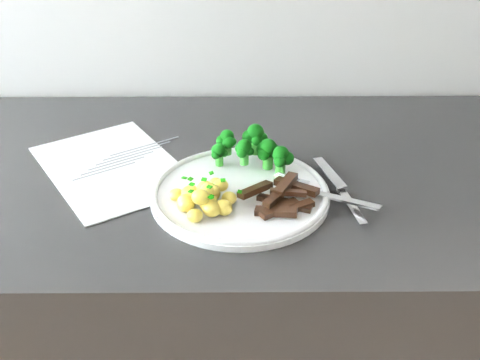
{
  "coord_description": "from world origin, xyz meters",
  "views": [
    {
      "loc": [
        0.11,
        0.86,
        1.36
      ],
      "look_at": [
        0.11,
        1.61,
        0.9
      ],
      "focal_mm": 44.91,
      "sensor_mm": 36.0,
      "label": 1
    }
  ],
  "objects": [
    {
      "name": "recipe_paper",
      "position": [
        -0.09,
        1.7,
        0.87
      ],
      "size": [
        0.31,
        0.33,
        0.0
      ],
      "color": "silver",
      "rests_on": "counter"
    },
    {
      "name": "knife",
      "position": [
        0.26,
        1.59,
        0.88
      ],
      "size": [
        0.06,
        0.18,
        0.02
      ],
      "color": "silver",
      "rests_on": "plate"
    },
    {
      "name": "broccoli",
      "position": [
        0.13,
        1.68,
        0.91
      ],
      "size": [
        0.13,
        0.09,
        0.06
      ],
      "color": "#22691A",
      "rests_on": "plate"
    },
    {
      "name": "beef_strips",
      "position": [
        0.17,
        1.57,
        0.89
      ],
      "size": [
        0.12,
        0.1,
        0.03
      ],
      "color": "black",
      "rests_on": "plate"
    },
    {
      "name": "plate",
      "position": [
        0.11,
        1.61,
        0.88
      ],
      "size": [
        0.27,
        0.27,
        0.02
      ],
      "color": "white",
      "rests_on": "counter"
    },
    {
      "name": "potatoes",
      "position": [
        0.06,
        1.57,
        0.89
      ],
      "size": [
        0.11,
        0.1,
        0.04
      ],
      "color": "#DEBE4B",
      "rests_on": "plate"
    },
    {
      "name": "fork",
      "position": [
        0.24,
        1.59,
        0.89
      ],
      "size": [
        0.15,
        0.11,
        0.02
      ],
      "color": "silver",
      "rests_on": "plate"
    }
  ]
}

